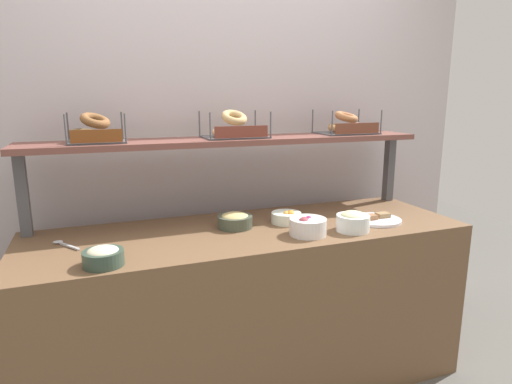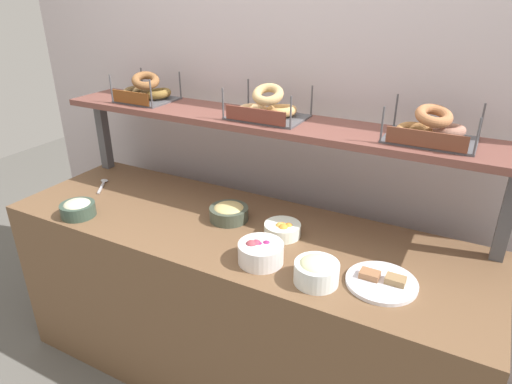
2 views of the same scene
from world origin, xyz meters
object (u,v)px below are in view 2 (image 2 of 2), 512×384
Objects in this scene: serving_spoon_near_plate at (103,184)px; bagel_basket_plain at (267,108)px; bowl_hummus at (229,212)px; bagel_basket_cinnamon_raisin at (146,91)px; bowl_tuna_salad at (78,208)px; serving_plate_white at (382,282)px; bowl_scallion_spread at (317,270)px; bowl_fruit_salad at (283,229)px; bagel_basket_everything at (431,129)px; bowl_beet_salad at (260,252)px.

bagel_basket_plain reaches higher than serving_spoon_near_plate.
bagel_basket_cinnamon_raisin is at bearing 159.83° from bowl_hummus.
serving_plate_white is at bearing 5.73° from bowl_tuna_salad.
bowl_scallion_spread is 0.48× the size of bagel_basket_plain.
serving_plate_white is 0.76× the size of bagel_basket_plain.
bowl_scallion_spread is (0.25, -0.24, 0.02)m from bowl_fruit_salad.
bowl_hummus reaches higher than bowl_fruit_salad.
bagel_basket_plain reaches higher than serving_plate_white.
bowl_tuna_salad is 0.96m from bowl_fruit_salad.
bagel_basket_plain is at bearing -179.56° from bagel_basket_everything.
bagel_basket_plain is at bearing 36.46° from bowl_tuna_salad.
bowl_tuna_salad is 0.69m from bagel_basket_cinnamon_raisin.
bagel_basket_everything reaches higher than serving_spoon_near_plate.
bowl_beet_salad is at bearing -13.07° from serving_spoon_near_plate.
bowl_fruit_salad is 0.47× the size of bagel_basket_everything.
bagel_basket_cinnamon_raisin is at bearing 164.67° from bowl_fruit_salad.
bowl_tuna_salad is 0.62× the size of serving_plate_white.
serving_spoon_near_plate is at bearing 168.36° from bowl_scallion_spread.
bowl_hummus is 0.63× the size of bagel_basket_cinnamon_raisin.
bowl_tuna_salad is at bearing -176.28° from bowl_beet_salad.
bowl_scallion_spread reaches higher than serving_spoon_near_plate.
bowl_fruit_salad is 0.61× the size of serving_plate_white.
bowl_fruit_salad is at bearing -15.33° from bagel_basket_cinnamon_raisin.
bagel_basket_plain is at bearing 114.48° from bowl_beet_salad.
bagel_basket_plain is (-0.21, 0.46, 0.43)m from bowl_beet_salad.
bowl_hummus is at bearing 25.12° from bowl_tuna_salad.
serving_spoon_near_plate is 1.01m from bagel_basket_plain.
bowl_hummus is (0.64, 0.30, -0.00)m from bowl_tuna_salad.
bowl_tuna_salad is at bearing -159.37° from bagel_basket_everything.
bagel_basket_everything is at bearing 44.02° from bowl_beet_salad.
bagel_basket_everything is (0.77, 0.23, 0.44)m from bowl_hummus.
bagel_basket_cinnamon_raisin is 0.70m from bagel_basket_plain.
bowl_hummus is at bearing -20.17° from bagel_basket_cinnamon_raisin.
bagel_basket_plain is at bearing 129.74° from bowl_fruit_salad.
serving_plate_white is (1.37, 0.14, -0.03)m from bowl_tuna_salad.
bagel_basket_everything is at bearing 26.81° from bowl_fruit_salad.
bagel_basket_plain is at bearing 149.69° from serving_plate_white.
bowl_scallion_spread is 0.92× the size of bowl_hummus.
bowl_hummus is 0.92m from bagel_basket_everything.
bowl_beet_salad is 0.80m from bagel_basket_everything.
bowl_scallion_spread is 0.48× the size of bagel_basket_everything.
bowl_hummus is 0.69× the size of serving_plate_white.
serving_spoon_near_plate is (-1.09, 0.25, -0.04)m from bowl_beet_salad.
bowl_fruit_salad is at bearing -153.19° from bagel_basket_everything.
serving_spoon_near_plate is at bearing 178.32° from bowl_fruit_salad.
bowl_fruit_salad is at bearing 17.04° from bowl_tuna_salad.
bowl_beet_salad is 1.16× the size of serving_spoon_near_plate.
bowl_fruit_salad is 0.28m from bowl_hummus.
serving_spoon_near_plate is at bearing 173.53° from serving_plate_white.
bowl_scallion_spread reaches higher than serving_plate_white.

